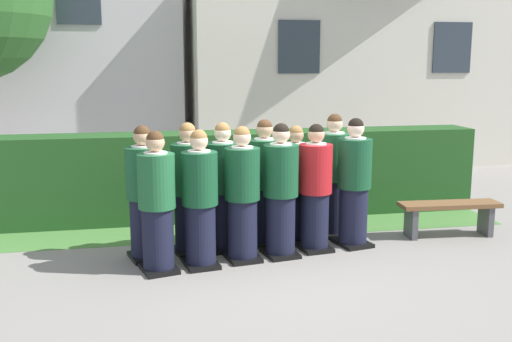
% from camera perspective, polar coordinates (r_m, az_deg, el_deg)
% --- Properties ---
extents(ground_plane, '(60.00, 60.00, 0.00)m').
position_cam_1_polar(ground_plane, '(7.51, 0.37, -8.24)').
color(ground_plane, gray).
extents(student_front_row_0, '(0.49, 0.56, 1.65)m').
position_cam_1_polar(student_front_row_0, '(6.92, -9.45, -3.27)').
color(student_front_row_0, black).
rests_on(student_front_row_0, ground).
extents(student_front_row_1, '(0.45, 0.52, 1.64)m').
position_cam_1_polar(student_front_row_1, '(7.02, -5.39, -2.99)').
color(student_front_row_1, black).
rests_on(student_front_row_1, ground).
extents(student_front_row_2, '(0.45, 0.53, 1.65)m').
position_cam_1_polar(student_front_row_2, '(7.22, -1.32, -2.52)').
color(student_front_row_2, black).
rests_on(student_front_row_2, ground).
extents(student_front_row_3, '(0.46, 0.54, 1.67)m').
position_cam_1_polar(student_front_row_3, '(7.38, 2.37, -2.17)').
color(student_front_row_3, black).
rests_on(student_front_row_3, ground).
extents(student_in_red_blazer, '(0.44, 0.52, 1.64)m').
position_cam_1_polar(student_in_red_blazer, '(7.65, 5.68, -1.88)').
color(student_in_red_blazer, black).
rests_on(student_in_red_blazer, ground).
extents(student_front_row_5, '(0.49, 0.57, 1.69)m').
position_cam_1_polar(student_front_row_5, '(7.89, 9.37, -1.38)').
color(student_front_row_5, black).
rests_on(student_front_row_5, ground).
extents(student_rear_row_0, '(0.49, 0.55, 1.66)m').
position_cam_1_polar(student_rear_row_0, '(7.38, -10.66, -2.39)').
color(student_rear_row_0, black).
rests_on(student_rear_row_0, ground).
extents(student_rear_row_1, '(0.48, 0.56, 1.67)m').
position_cam_1_polar(student_rear_row_1, '(7.53, -6.46, -1.98)').
color(student_rear_row_1, black).
rests_on(student_rear_row_1, ground).
extents(student_rear_row_2, '(0.47, 0.54, 1.66)m').
position_cam_1_polar(student_rear_row_2, '(7.64, -3.16, -1.80)').
color(student_rear_row_2, black).
rests_on(student_rear_row_2, ground).
extents(student_rear_row_3, '(0.50, 0.57, 1.67)m').
position_cam_1_polar(student_rear_row_3, '(7.85, 0.81, -1.38)').
color(student_rear_row_3, black).
rests_on(student_rear_row_3, ground).
extents(student_rear_row_4, '(0.45, 0.51, 1.57)m').
position_cam_1_polar(student_rear_row_4, '(8.08, 3.80, -1.43)').
color(student_rear_row_4, black).
rests_on(student_rear_row_4, ground).
extents(student_rear_row_5, '(0.46, 0.54, 1.71)m').
position_cam_1_polar(student_rear_row_5, '(8.33, 7.41, -0.65)').
color(student_rear_row_5, black).
rests_on(student_rear_row_5, ground).
extents(hedge, '(7.73, 0.70, 1.33)m').
position_cam_1_polar(hedge, '(9.28, -2.11, -0.34)').
color(hedge, '#214C1E').
rests_on(hedge, ground).
extents(school_building_main, '(8.25, 4.23, 6.68)m').
position_cam_1_polar(school_building_main, '(15.27, 8.72, 14.26)').
color(school_building_main, beige).
rests_on(school_building_main, ground).
extents(wooden_bench, '(1.42, 0.44, 0.48)m').
position_cam_1_polar(wooden_bench, '(8.71, 18.02, -3.72)').
color(wooden_bench, brown).
rests_on(wooden_bench, ground).
extents(lawn_strip, '(7.73, 0.90, 0.01)m').
position_cam_1_polar(lawn_strip, '(8.67, -1.25, -5.64)').
color(lawn_strip, '#477A38').
rests_on(lawn_strip, ground).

